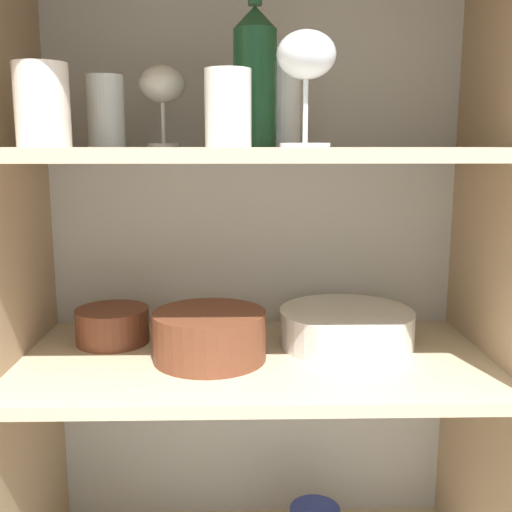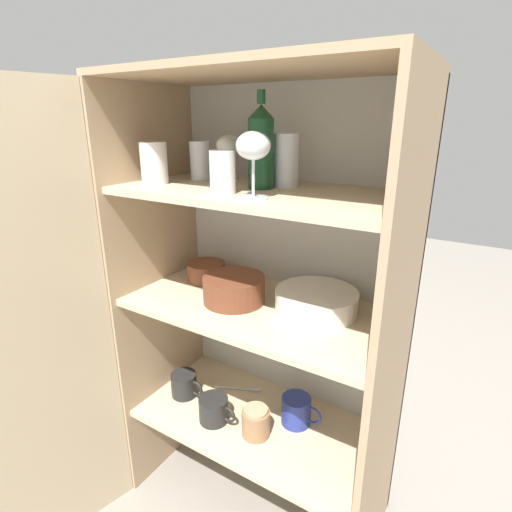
% 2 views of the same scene
% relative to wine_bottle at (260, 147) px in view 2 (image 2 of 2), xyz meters
% --- Properties ---
extents(cupboard_back_panel, '(0.82, 0.02, 1.38)m').
position_rel_wine_bottle_xyz_m(cupboard_back_panel, '(0.00, 0.19, -0.52)').
color(cupboard_back_panel, silver).
rests_on(cupboard_back_panel, ground_plane).
extents(cupboard_side_left, '(0.02, 0.43, 1.38)m').
position_rel_wine_bottle_xyz_m(cupboard_side_left, '(-0.40, -0.02, -0.52)').
color(cupboard_side_left, tan).
rests_on(cupboard_side_left, ground_plane).
extents(cupboard_side_right, '(0.02, 0.43, 1.38)m').
position_rel_wine_bottle_xyz_m(cupboard_side_right, '(0.40, -0.02, -0.52)').
color(cupboard_side_right, tan).
rests_on(cupboard_side_right, ground_plane).
extents(cupboard_top_panel, '(0.82, 0.43, 0.02)m').
position_rel_wine_bottle_xyz_m(cupboard_top_panel, '(0.00, -0.02, 0.18)').
color(cupboard_top_panel, tan).
rests_on(cupboard_top_panel, cupboard_side_left).
extents(shelf_board_lower, '(0.78, 0.39, 0.02)m').
position_rel_wine_bottle_xyz_m(shelf_board_lower, '(0.00, -0.02, -0.88)').
color(shelf_board_lower, beige).
extents(shelf_board_middle, '(0.78, 0.39, 0.02)m').
position_rel_wine_bottle_xyz_m(shelf_board_middle, '(0.00, -0.02, -0.47)').
color(shelf_board_middle, beige).
extents(shelf_board_upper, '(0.78, 0.39, 0.02)m').
position_rel_wine_bottle_xyz_m(shelf_board_upper, '(0.00, -0.02, -0.12)').
color(shelf_board_upper, beige).
extents(cupboard_door, '(0.11, 0.40, 1.38)m').
position_rel_wine_bottle_xyz_m(cupboard_door, '(-0.45, -0.43, -0.52)').
color(cupboard_door, tan).
rests_on(cupboard_door, ground_plane).
extents(tumbler_glass_0, '(0.08, 0.08, 0.12)m').
position_rel_wine_bottle_xyz_m(tumbler_glass_0, '(-0.30, -0.09, -0.05)').
color(tumbler_glass_0, silver).
rests_on(tumbler_glass_0, shelf_board_upper).
extents(tumbler_glass_1, '(0.06, 0.06, 0.12)m').
position_rel_wine_bottle_xyz_m(tumbler_glass_1, '(-0.24, 0.04, -0.05)').
color(tumbler_glass_1, white).
rests_on(tumbler_glass_1, shelf_board_upper).
extents(tumbler_glass_2, '(0.07, 0.07, 0.14)m').
position_rel_wine_bottle_xyz_m(tumbler_glass_2, '(0.05, 0.06, -0.04)').
color(tumbler_glass_2, white).
rests_on(tumbler_glass_2, shelf_board_upper).
extents(tumbler_glass_3, '(0.07, 0.07, 0.11)m').
position_rel_wine_bottle_xyz_m(tumbler_glass_3, '(-0.04, -0.12, -0.06)').
color(tumbler_glass_3, white).
rests_on(tumbler_glass_3, shelf_board_upper).
extents(wine_glass_0, '(0.08, 0.08, 0.14)m').
position_rel_wine_bottle_xyz_m(wine_glass_0, '(-0.15, 0.07, -0.01)').
color(wine_glass_0, white).
rests_on(wine_glass_0, shelf_board_upper).
extents(wine_glass_1, '(0.08, 0.08, 0.15)m').
position_rel_wine_bottle_xyz_m(wine_glass_1, '(0.07, -0.14, 0.00)').
color(wine_glass_1, white).
rests_on(wine_glass_1, shelf_board_upper).
extents(wine_bottle, '(0.07, 0.07, 0.25)m').
position_rel_wine_bottle_xyz_m(wine_bottle, '(0.00, 0.00, 0.00)').
color(wine_bottle, '#194728').
rests_on(wine_bottle, shelf_board_upper).
extents(plate_stack_white, '(0.24, 0.24, 0.06)m').
position_rel_wine_bottle_xyz_m(plate_stack_white, '(0.17, 0.04, -0.42)').
color(plate_stack_white, silver).
rests_on(plate_stack_white, shelf_board_middle).
extents(mixing_bowl_large, '(0.19, 0.19, 0.08)m').
position_rel_wine_bottle_xyz_m(mixing_bowl_large, '(-0.07, -0.03, -0.41)').
color(mixing_bowl_large, brown).
rests_on(mixing_bowl_large, shelf_board_middle).
extents(serving_bowl_small, '(0.13, 0.13, 0.06)m').
position_rel_wine_bottle_xyz_m(serving_bowl_small, '(-0.25, 0.06, -0.42)').
color(serving_bowl_small, brown).
rests_on(serving_bowl_small, shelf_board_middle).
extents(coffee_mug_primary, '(0.14, 0.10, 0.10)m').
position_rel_wine_bottle_xyz_m(coffee_mug_primary, '(0.12, 0.04, -0.83)').
color(coffee_mug_primary, '#283893').
rests_on(coffee_mug_primary, shelf_board_lower).
extents(coffee_mug_extra_1, '(0.13, 0.10, 0.08)m').
position_rel_wine_bottle_xyz_m(coffee_mug_extra_1, '(-0.12, -0.09, -0.83)').
color(coffee_mug_extra_1, black).
rests_on(coffee_mug_extra_1, shelf_board_lower).
extents(coffee_mug_extra_2, '(0.13, 0.09, 0.08)m').
position_rel_wine_bottle_xyz_m(coffee_mug_extra_2, '(-0.29, -0.05, -0.83)').
color(coffee_mug_extra_2, black).
rests_on(coffee_mug_extra_2, shelf_board_lower).
extents(storage_jar, '(0.09, 0.09, 0.10)m').
position_rel_wine_bottle_xyz_m(storage_jar, '(0.03, -0.07, -0.83)').
color(storage_jar, '#99704C').
rests_on(storage_jar, shelf_board_lower).
extents(serving_spoon, '(0.16, 0.08, 0.01)m').
position_rel_wine_bottle_xyz_m(serving_spoon, '(-0.13, 0.08, -0.87)').
color(serving_spoon, silver).
rests_on(serving_spoon, shelf_board_lower).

